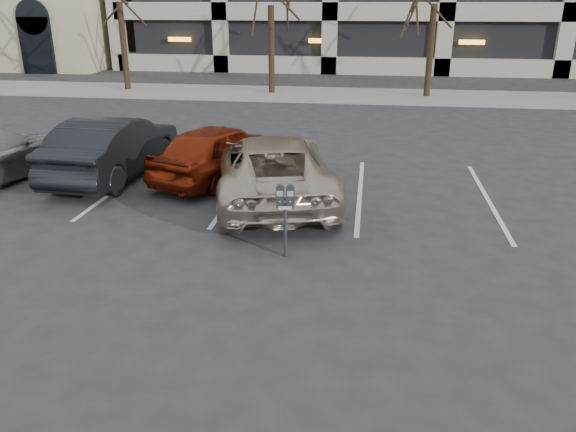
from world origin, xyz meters
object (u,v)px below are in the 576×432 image
at_px(parking_meter, 285,203).
at_px(car_dark, 113,147).
at_px(suv_silver, 272,168).
at_px(car_red, 220,151).

distance_m(parking_meter, car_dark, 6.32).
height_order(parking_meter, car_dark, car_dark).
bearing_deg(suv_silver, parking_meter, 89.54).
bearing_deg(car_dark, parking_meter, 143.15).
relative_size(parking_meter, car_dark, 0.27).
relative_size(suv_silver, car_red, 1.38).
xyz_separation_m(suv_silver, car_dark, (-4.15, 1.14, 0.04)).
height_order(parking_meter, suv_silver, suv_silver).
distance_m(parking_meter, suv_silver, 2.99).
height_order(suv_silver, car_red, suv_silver).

